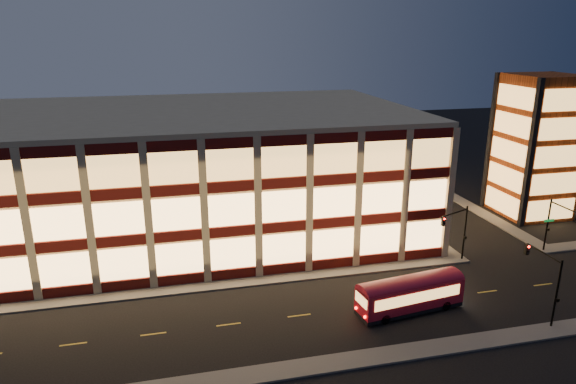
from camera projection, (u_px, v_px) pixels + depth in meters
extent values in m
plane|color=black|center=(242.00, 288.00, 48.15)|extent=(200.00, 200.00, 0.00)
cube|color=#514F4C|center=(209.00, 286.00, 48.40)|extent=(54.00, 2.00, 0.15)
cube|color=#514F4C|center=(393.00, 210.00, 69.00)|extent=(2.00, 30.00, 0.15)
cube|color=#514F4C|center=(466.00, 204.00, 71.43)|extent=(2.00, 30.00, 0.15)
cube|color=#514F4C|center=(269.00, 373.00, 36.07)|extent=(100.00, 2.00, 0.15)
cube|color=tan|center=(194.00, 172.00, 61.17)|extent=(50.00, 30.00, 14.00)
cube|color=tan|center=(191.00, 111.00, 59.00)|extent=(50.40, 30.40, 0.50)
cube|color=#470C0A|center=(208.00, 276.00, 49.04)|extent=(50.10, 0.25, 1.00)
cube|color=#FFBE6B|center=(207.00, 256.00, 48.43)|extent=(49.00, 0.20, 3.00)
cube|color=#470C0A|center=(387.00, 206.00, 68.63)|extent=(0.25, 30.10, 1.00)
cube|color=#FFBE6B|center=(388.00, 191.00, 68.00)|extent=(0.20, 29.00, 3.00)
cube|color=#470C0A|center=(205.00, 233.00, 47.72)|extent=(50.10, 0.25, 1.00)
cube|color=#FFBE6B|center=(204.00, 212.00, 47.11)|extent=(49.00, 0.20, 3.00)
cube|color=#470C0A|center=(389.00, 175.00, 67.31)|extent=(0.25, 30.10, 1.00)
cube|color=#FFBE6B|center=(390.00, 159.00, 66.68)|extent=(0.20, 29.00, 3.00)
cube|color=#470C0A|center=(203.00, 188.00, 46.41)|extent=(50.10, 0.25, 1.00)
cube|color=#FFBE6B|center=(202.00, 166.00, 45.80)|extent=(49.00, 0.20, 3.00)
cube|color=#470C0A|center=(391.00, 142.00, 66.00)|extent=(0.25, 30.10, 1.00)
cube|color=#FFBE6B|center=(392.00, 126.00, 65.36)|extent=(0.20, 29.00, 3.00)
cube|color=#8C3814|center=(537.00, 146.00, 65.44)|extent=(8.00, 8.00, 18.00)
cube|color=black|center=(531.00, 155.00, 60.85)|extent=(0.60, 0.60, 18.00)
cube|color=black|center=(490.00, 142.00, 68.27)|extent=(0.60, 0.60, 18.00)
cube|color=black|center=(542.00, 139.00, 70.04)|extent=(0.60, 0.60, 18.00)
cube|color=#FFB459|center=(551.00, 210.00, 63.81)|extent=(6.60, 0.16, 2.60)
cube|color=#FFB459|center=(502.00, 202.00, 66.70)|extent=(0.16, 6.60, 2.60)
cube|color=#FFB459|center=(555.00, 184.00, 62.80)|extent=(6.60, 0.16, 2.60)
cube|color=#FFB459|center=(505.00, 177.00, 65.68)|extent=(0.16, 6.60, 2.60)
cube|color=#FFB459|center=(559.00, 157.00, 61.78)|extent=(6.60, 0.16, 2.60)
cube|color=#FFB459|center=(508.00, 151.00, 64.66)|extent=(0.16, 6.60, 2.60)
cube|color=#FFB459|center=(564.00, 129.00, 60.76)|extent=(6.60, 0.16, 2.60)
cube|color=#FFB459|center=(512.00, 124.00, 63.64)|extent=(0.16, 6.60, 2.60)
cube|color=#FFB459|center=(569.00, 100.00, 59.74)|extent=(6.60, 0.16, 2.60)
cube|color=#FFB459|center=(515.00, 97.00, 62.62)|extent=(0.16, 6.60, 2.60)
cylinder|color=black|center=(464.00, 233.00, 53.20)|extent=(0.18, 0.18, 6.00)
cylinder|color=black|center=(456.00, 213.00, 51.30)|extent=(3.56, 1.63, 0.14)
cube|color=black|center=(443.00, 221.00, 50.37)|extent=(0.32, 0.32, 0.95)
sphere|color=#FF0C05|center=(445.00, 219.00, 50.11)|extent=(0.20, 0.20, 0.20)
cube|color=black|center=(465.00, 238.00, 53.13)|extent=(0.25, 0.18, 0.28)
cylinder|color=black|center=(547.00, 225.00, 55.41)|extent=(0.18, 0.18, 6.00)
cylinder|color=black|center=(565.00, 208.00, 52.74)|extent=(0.14, 4.00, 0.14)
cube|color=black|center=(548.00, 229.00, 55.34)|extent=(0.25, 0.18, 0.28)
cube|color=#0C7226|center=(549.00, 221.00, 55.09)|extent=(1.20, 0.06, 0.28)
cylinder|color=black|center=(556.00, 294.00, 40.85)|extent=(0.18, 0.18, 6.00)
cylinder|color=black|center=(544.00, 253.00, 41.90)|extent=(0.14, 4.00, 0.14)
cube|color=black|center=(527.00, 249.00, 43.91)|extent=(0.32, 0.32, 0.95)
sphere|color=#FF0C05|center=(529.00, 247.00, 43.65)|extent=(0.20, 0.20, 0.20)
cube|color=black|center=(557.00, 300.00, 40.79)|extent=(0.25, 0.18, 0.28)
cube|color=maroon|center=(410.00, 294.00, 43.76)|extent=(9.67, 3.62, 2.17)
cube|color=black|center=(409.00, 307.00, 44.14)|extent=(9.67, 3.62, 0.33)
cylinder|color=black|center=(385.00, 319.00, 42.14)|extent=(0.88, 0.40, 0.85)
cylinder|color=black|center=(372.00, 307.00, 43.99)|extent=(0.88, 0.40, 0.85)
cylinder|color=black|center=(446.00, 306.00, 44.23)|extent=(0.88, 0.40, 0.85)
cylinder|color=black|center=(431.00, 295.00, 46.08)|extent=(0.88, 0.40, 0.85)
cube|color=#FFB459|center=(419.00, 298.00, 42.60)|extent=(8.24, 1.19, 0.94)
cube|color=#FFB459|center=(402.00, 285.00, 44.75)|extent=(8.24, 1.19, 0.94)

